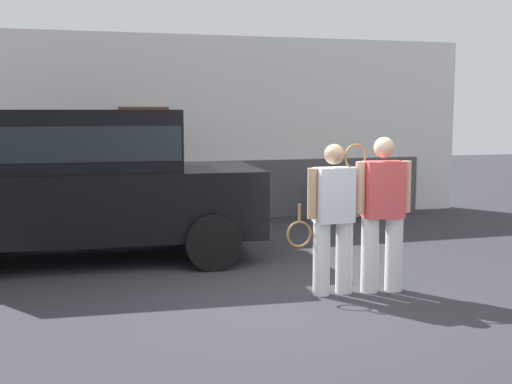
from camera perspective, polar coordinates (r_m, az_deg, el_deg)
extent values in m
plane|color=#2D2D33|center=(7.35, 3.32, -9.23)|extent=(40.00, 40.00, 0.00)
cube|color=white|center=(12.62, -5.55, 5.37)|extent=(10.95, 0.30, 3.41)
cube|color=#4C4C51|center=(12.51, -5.32, 0.06)|extent=(9.20, 0.10, 1.10)
cube|color=brown|center=(12.30, -9.39, 2.22)|extent=(0.90, 0.06, 2.10)
cube|color=black|center=(9.44, -13.94, -0.84)|extent=(4.71, 2.19, 0.90)
cube|color=black|center=(9.38, -15.63, 4.28)|extent=(3.01, 1.94, 0.80)
cube|color=black|center=(9.38, -15.62, 4.15)|extent=(2.95, 1.96, 0.44)
cylinder|color=black|center=(10.53, -5.32, -2.29)|extent=(0.74, 0.31, 0.72)
cylinder|color=black|center=(8.68, -3.66, -4.26)|extent=(0.74, 0.31, 0.72)
cylinder|color=white|center=(7.65, 7.46, -5.48)|extent=(0.19, 0.19, 0.81)
cylinder|color=white|center=(7.54, 5.56, -5.65)|extent=(0.19, 0.19, 0.81)
cube|color=silver|center=(7.47, 6.59, -0.25)|extent=(0.43, 0.28, 0.61)
sphere|color=tan|center=(7.43, 6.64, 3.19)|extent=(0.22, 0.22, 0.22)
cylinder|color=tan|center=(7.58, 8.37, 0.03)|extent=(0.10, 0.10, 0.55)
cylinder|color=tan|center=(7.36, 4.77, -0.13)|extent=(0.10, 0.10, 0.55)
torus|color=olive|center=(7.43, 3.67, -3.58)|extent=(0.37, 0.04, 0.37)
cylinder|color=olive|center=(7.39, 3.68, -1.79)|extent=(0.03, 0.03, 0.20)
cylinder|color=white|center=(7.83, 11.58, -5.15)|extent=(0.20, 0.20, 0.85)
cylinder|color=white|center=(7.73, 9.59, -5.27)|extent=(0.20, 0.20, 0.85)
cube|color=#E04C4C|center=(7.66, 10.72, 0.21)|extent=(0.46, 0.31, 0.63)
sphere|color=beige|center=(7.62, 10.80, 3.71)|extent=(0.23, 0.23, 0.23)
cylinder|color=beige|center=(7.76, 12.57, 0.46)|extent=(0.11, 0.11, 0.58)
cylinder|color=beige|center=(7.56, 8.82, 0.37)|extent=(0.11, 0.11, 0.58)
torus|color=olive|center=(7.56, 8.41, 2.96)|extent=(0.29, 0.08, 0.29)
cylinder|color=olive|center=(7.58, 8.38, 1.19)|extent=(0.03, 0.03, 0.20)
cylinder|color=#9E5638|center=(12.67, 7.48, -1.79)|extent=(0.44, 0.44, 0.27)
sphere|color=#387F33|center=(12.62, 7.51, 0.10)|extent=(0.68, 0.68, 0.68)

